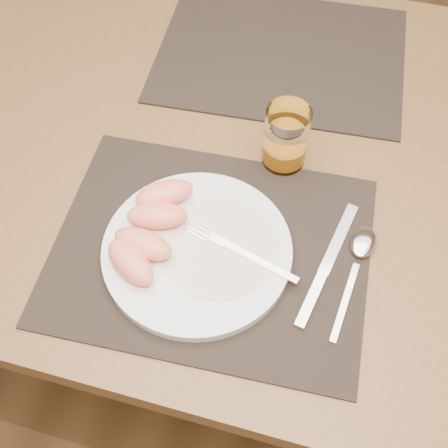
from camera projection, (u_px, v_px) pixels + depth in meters
ground at (248, 325)px, 1.55m from camera, size 5.00×5.00×0.00m
table at (262, 175)px, 0.99m from camera, size 1.40×0.90×0.75m
placemat_near at (211, 249)px, 0.81m from camera, size 0.47×0.37×0.00m
placemat_far at (281, 54)px, 1.04m from camera, size 0.47×0.38×0.00m
plate at (197, 250)px, 0.80m from camera, size 0.27×0.27×0.02m
plate_dressing at (219, 246)px, 0.79m from camera, size 0.17×0.17×0.00m
fork at (233, 248)px, 0.79m from camera, size 0.17×0.06×0.00m
knife at (323, 273)px, 0.78m from camera, size 0.06×0.22×0.01m
spoon at (361, 250)px, 0.80m from camera, size 0.04×0.19×0.01m
juice_glass at (286, 140)px, 0.86m from camera, size 0.07×0.07×0.10m
grapefruit_wedges at (149, 228)px, 0.79m from camera, size 0.11×0.20×0.03m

